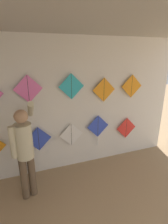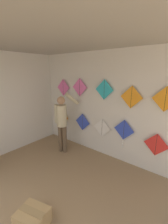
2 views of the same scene
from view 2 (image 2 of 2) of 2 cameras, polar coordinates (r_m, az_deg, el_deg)
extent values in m
cube|color=silver|center=(4.05, 7.46, 2.44)|extent=(5.05, 0.06, 2.80)
cube|color=#A8A399|center=(2.52, -18.59, 26.60)|extent=(5.05, 4.71, 0.04)
cylinder|color=brown|center=(4.48, -8.95, -9.87)|extent=(0.13, 0.13, 0.80)
cylinder|color=brown|center=(4.41, -7.36, -10.22)|extent=(0.13, 0.13, 0.80)
cylinder|color=beige|center=(4.20, -8.52, -1.38)|extent=(0.28, 0.28, 0.60)
sphere|color=tan|center=(4.09, -8.76, 4.39)|extent=(0.22, 0.22, 0.22)
cylinder|color=beige|center=(4.28, -10.50, -0.68)|extent=(0.10, 0.10, 0.53)
cylinder|color=beige|center=(4.16, -4.53, 5.01)|extent=(0.10, 0.49, 0.39)
cube|color=tan|center=(2.89, -18.94, -34.03)|extent=(0.52, 0.48, 0.27)
cube|color=#A08052|center=(2.79, -19.24, -32.10)|extent=(0.43, 0.22, 0.01)
cube|color=orange|center=(5.08, -8.18, -1.96)|extent=(0.52, 0.01, 0.52)
cylinder|color=black|center=(5.08, -8.19, -1.96)|extent=(0.01, 0.01, 0.50)
cube|color=blue|center=(4.51, -0.60, -3.85)|extent=(0.52, 0.01, 0.52)
cylinder|color=black|center=(4.51, -0.62, -3.86)|extent=(0.01, 0.01, 0.50)
cube|color=white|center=(4.13, 6.88, -6.01)|extent=(0.52, 0.01, 0.52)
cylinder|color=black|center=(4.13, 6.87, -6.02)|extent=(0.01, 0.01, 0.50)
cube|color=blue|center=(3.83, 14.94, -6.59)|extent=(0.52, 0.01, 0.52)
cylinder|color=black|center=(3.83, 14.93, -6.59)|extent=(0.01, 0.01, 0.50)
sphere|color=white|center=(3.95, 14.57, -10.83)|extent=(0.04, 0.04, 0.04)
sphere|color=white|center=(3.98, 14.50, -11.74)|extent=(0.04, 0.04, 0.04)
sphere|color=white|center=(4.01, 14.43, -12.63)|extent=(0.04, 0.04, 0.04)
cube|color=red|center=(3.69, 25.76, -11.17)|extent=(0.52, 0.01, 0.52)
cylinder|color=black|center=(3.69, 25.75, -11.18)|extent=(0.01, 0.01, 0.50)
cube|color=pink|center=(4.82, -7.92, 9.22)|extent=(0.52, 0.01, 0.52)
cylinder|color=black|center=(4.81, -7.94, 9.22)|extent=(0.01, 0.01, 0.50)
cube|color=pink|center=(4.34, -1.69, 9.39)|extent=(0.52, 0.01, 0.52)
cylinder|color=black|center=(4.34, -1.71, 9.39)|extent=(0.01, 0.01, 0.50)
cube|color=#28B2C6|center=(3.87, 7.71, 8.46)|extent=(0.52, 0.01, 0.52)
cylinder|color=black|center=(3.86, 7.70, 8.45)|extent=(0.01, 0.01, 0.50)
cube|color=orange|center=(3.57, 17.59, 5.40)|extent=(0.52, 0.01, 0.52)
cylinder|color=black|center=(3.57, 17.58, 5.40)|extent=(0.01, 0.01, 0.50)
cube|color=orange|center=(3.38, 28.62, 4.33)|extent=(0.52, 0.01, 0.52)
cylinder|color=black|center=(3.38, 28.61, 4.32)|extent=(0.01, 0.01, 0.50)
camera|label=1|loc=(2.93, -53.30, 12.42)|focal=28.00mm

